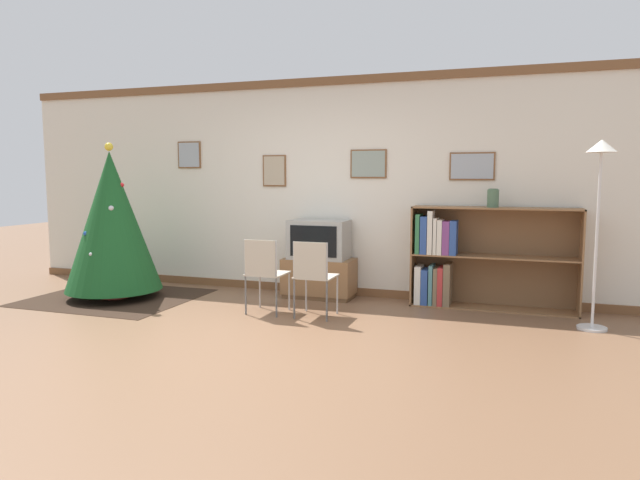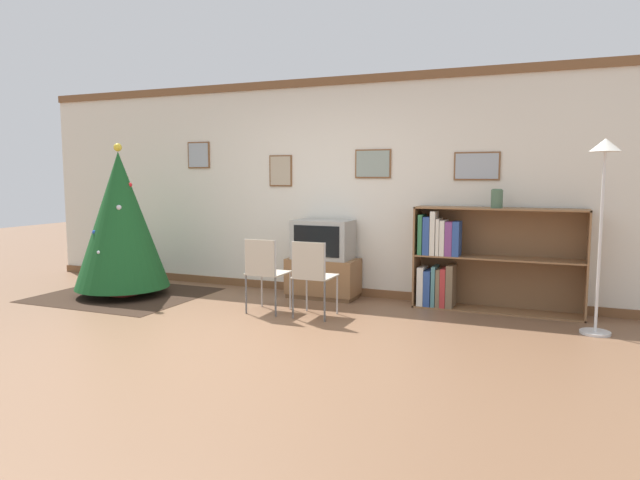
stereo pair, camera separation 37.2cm
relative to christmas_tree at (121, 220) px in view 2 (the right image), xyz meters
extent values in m
plane|color=brown|center=(2.31, -1.17, -0.94)|extent=(24.00, 24.00, 0.00)
cube|color=silver|center=(2.31, 1.15, 0.41)|extent=(8.78, 0.08, 2.70)
cube|color=brown|center=(2.31, 1.09, 1.71)|extent=(8.78, 0.03, 0.10)
cube|color=brown|center=(2.31, 1.09, -0.89)|extent=(8.78, 0.03, 0.10)
cube|color=brown|center=(0.42, 1.10, 0.83)|extent=(0.35, 0.02, 0.36)
cube|color=#9EA8B2|center=(0.42, 1.08, 0.83)|extent=(0.31, 0.01, 0.32)
cube|color=brown|center=(1.68, 1.10, 0.61)|extent=(0.32, 0.02, 0.40)
cube|color=tan|center=(1.68, 1.08, 0.61)|extent=(0.28, 0.01, 0.37)
cube|color=brown|center=(2.92, 1.10, 0.70)|extent=(0.45, 0.02, 0.35)
cube|color=gray|center=(2.92, 1.08, 0.70)|extent=(0.41, 0.01, 0.31)
cube|color=brown|center=(4.14, 1.10, 0.66)|extent=(0.51, 0.02, 0.32)
cube|color=#9EA8B2|center=(4.14, 1.08, 0.66)|extent=(0.47, 0.01, 0.28)
cube|color=#332319|center=(0.00, 0.00, -0.94)|extent=(1.94, 1.69, 0.01)
cylinder|color=maroon|center=(0.00, 0.00, -0.89)|extent=(0.36, 0.36, 0.10)
cone|color=#195123|center=(0.00, 0.00, 0.00)|extent=(1.15, 1.15, 1.68)
sphere|color=yellow|center=(0.00, 0.00, 0.90)|extent=(0.10, 0.10, 0.10)
sphere|color=silver|center=(0.01, -0.40, -0.35)|extent=(0.04, 0.04, 0.04)
sphere|color=#1E4CB2|center=(-0.15, -0.29, -0.13)|extent=(0.05, 0.05, 0.05)
sphere|color=gold|center=(0.02, 0.11, 0.52)|extent=(0.06, 0.06, 0.06)
sphere|color=silver|center=(0.14, -0.18, 0.17)|extent=(0.06, 0.06, 0.06)
sphere|color=red|center=(0.13, 0.04, 0.44)|extent=(0.06, 0.06, 0.06)
cube|color=brown|center=(2.37, 0.85, -0.92)|extent=(0.83, 0.43, 0.05)
cube|color=olive|center=(2.37, 0.85, -0.68)|extent=(0.86, 0.45, 0.43)
cube|color=#9E9E99|center=(2.37, 0.85, -0.22)|extent=(0.71, 0.43, 0.48)
cube|color=black|center=(2.37, 0.63, -0.22)|extent=(0.58, 0.01, 0.37)
cube|color=#BCB29E|center=(2.09, -0.06, -0.51)|extent=(0.40, 0.40, 0.02)
cube|color=#BCB29E|center=(2.09, -0.25, -0.31)|extent=(0.35, 0.01, 0.38)
cylinder|color=#B2B2B2|center=(1.91, 0.12, -0.73)|extent=(0.02, 0.02, 0.42)
cylinder|color=#B2B2B2|center=(2.27, 0.12, -0.73)|extent=(0.02, 0.02, 0.42)
cylinder|color=#B2B2B2|center=(1.91, -0.24, -0.73)|extent=(0.02, 0.02, 0.42)
cylinder|color=#B2B2B2|center=(2.27, -0.24, -0.73)|extent=(0.02, 0.02, 0.42)
cylinder|color=#B2B2B2|center=(1.91, -0.24, -0.53)|extent=(0.02, 0.02, 0.82)
cylinder|color=#B2B2B2|center=(2.27, -0.24, -0.53)|extent=(0.02, 0.02, 0.82)
cube|color=#BCB29E|center=(2.65, -0.06, -0.51)|extent=(0.40, 0.40, 0.02)
cube|color=#BCB29E|center=(2.65, -0.25, -0.31)|extent=(0.35, 0.01, 0.38)
cylinder|color=#B2B2B2|center=(2.47, 0.12, -0.73)|extent=(0.02, 0.02, 0.42)
cylinder|color=#B2B2B2|center=(2.83, 0.12, -0.73)|extent=(0.02, 0.02, 0.42)
cylinder|color=#B2B2B2|center=(2.47, -0.24, -0.73)|extent=(0.02, 0.02, 0.42)
cylinder|color=#B2B2B2|center=(2.83, -0.24, -0.73)|extent=(0.02, 0.02, 0.42)
cylinder|color=#B2B2B2|center=(2.47, -0.24, -0.53)|extent=(0.02, 0.02, 0.82)
cylinder|color=#B2B2B2|center=(2.83, -0.24, -0.53)|extent=(0.02, 0.02, 0.82)
cube|color=olive|center=(3.52, 0.91, -0.37)|extent=(0.02, 0.36, 1.15)
cube|color=olive|center=(5.32, 0.91, -0.37)|extent=(0.02, 0.36, 1.15)
cube|color=olive|center=(4.42, 0.91, 0.19)|extent=(1.82, 0.36, 0.02)
cube|color=olive|center=(4.42, 0.91, -0.94)|extent=(1.82, 0.36, 0.02)
cube|color=olive|center=(4.42, 0.91, -0.35)|extent=(1.78, 0.36, 0.02)
cube|color=brown|center=(4.42, 1.08, -0.37)|extent=(1.82, 0.01, 1.15)
cube|color=silver|center=(3.60, 0.87, -0.71)|extent=(0.07, 0.28, 0.44)
cube|color=#2D4C93|center=(3.68, 0.87, -0.72)|extent=(0.08, 0.28, 0.41)
cube|color=teal|center=(3.75, 0.87, -0.70)|extent=(0.04, 0.28, 0.46)
cube|color=#756047|center=(3.80, 0.84, -0.71)|extent=(0.05, 0.22, 0.43)
cube|color=#B73333|center=(3.85, 0.87, -0.71)|extent=(0.06, 0.27, 0.44)
cube|color=#756047|center=(3.93, 0.88, -0.69)|extent=(0.07, 0.30, 0.48)
cube|color=#337547|center=(3.59, 0.86, -0.11)|extent=(0.05, 0.27, 0.45)
cube|color=#2D4C93|center=(3.66, 0.84, -0.12)|extent=(0.07, 0.23, 0.43)
cube|color=silver|center=(3.73, 0.84, -0.09)|extent=(0.06, 0.21, 0.50)
cube|color=silver|center=(3.78, 0.85, -0.13)|extent=(0.04, 0.23, 0.41)
cube|color=silver|center=(3.83, 0.87, -0.14)|extent=(0.05, 0.27, 0.40)
cube|color=#7A3D7F|center=(3.90, 0.83, -0.15)|extent=(0.08, 0.20, 0.38)
cube|color=#2D4C93|center=(3.98, 0.84, -0.15)|extent=(0.07, 0.23, 0.39)
cylinder|color=#47664C|center=(4.39, 0.87, 0.30)|extent=(0.13, 0.13, 0.20)
torus|color=#47664C|center=(4.39, 0.87, 0.40)|extent=(0.11, 0.11, 0.02)
cylinder|color=silver|center=(5.38, 0.33, -0.93)|extent=(0.28, 0.28, 0.03)
cylinder|color=silver|center=(5.38, 0.33, -0.07)|extent=(0.03, 0.03, 1.69)
cone|color=white|center=(5.38, 0.33, 0.83)|extent=(0.28, 0.28, 0.12)
camera|label=1|loc=(4.64, -5.69, 0.55)|focal=32.00mm
camera|label=2|loc=(4.99, -5.56, 0.55)|focal=32.00mm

